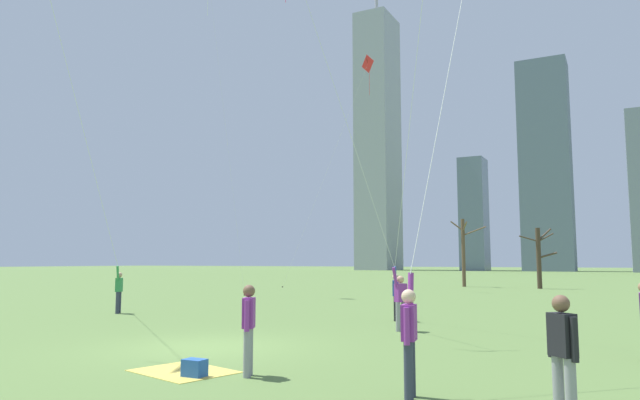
{
  "coord_description": "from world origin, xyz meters",
  "views": [
    {
      "loc": [
        8.9,
        -11.09,
        2.04
      ],
      "look_at": [
        0.0,
        6.0,
        4.11
      ],
      "focal_mm": 32.14,
      "sensor_mm": 36.0,
      "label": 1
    }
  ],
  "objects_px": {
    "kite_flyer_foreground_right_yellow": "(101,215)",
    "bare_tree_left_of_center": "(539,256)",
    "kite_flyer_midfield_center_orange": "(428,223)",
    "picnic_spot": "(190,369)",
    "distant_kite_drifting_right_white": "(212,9)",
    "bystander_watching_nearby": "(563,352)",
    "kite_flyer_foreground_left_blue": "(400,246)",
    "distant_kite_low_near_trees_red": "(363,78)",
    "kite_flyer_far_back_pink": "(380,235)",
    "bare_tree_leftmost": "(464,250)",
    "bystander_strolling_midfield": "(249,325)"
  },
  "relations": [
    {
      "from": "kite_flyer_foreground_right_yellow",
      "to": "bare_tree_left_of_center",
      "type": "xyz_separation_m",
      "value": [
        11.26,
        31.49,
        -1.28
      ]
    },
    {
      "from": "kite_flyer_midfield_center_orange",
      "to": "picnic_spot",
      "type": "relative_size",
      "value": 7.9
    },
    {
      "from": "kite_flyer_midfield_center_orange",
      "to": "distant_kite_drifting_right_white",
      "type": "bearing_deg",
      "value": 136.21
    },
    {
      "from": "kite_flyer_midfield_center_orange",
      "to": "bare_tree_left_of_center",
      "type": "bearing_deg",
      "value": 93.93
    },
    {
      "from": "kite_flyer_foreground_right_yellow",
      "to": "bare_tree_left_of_center",
      "type": "height_order",
      "value": "kite_flyer_foreground_right_yellow"
    },
    {
      "from": "bystander_watching_nearby",
      "to": "bare_tree_left_of_center",
      "type": "bearing_deg",
      "value": 96.95
    },
    {
      "from": "bystander_watching_nearby",
      "to": "kite_flyer_foreground_left_blue",
      "type": "bearing_deg",
      "value": 119.37
    },
    {
      "from": "distant_kite_drifting_right_white",
      "to": "distant_kite_low_near_trees_red",
      "type": "bearing_deg",
      "value": 57.18
    },
    {
      "from": "kite_flyer_far_back_pink",
      "to": "bare_tree_leftmost",
      "type": "xyz_separation_m",
      "value": [
        -4.99,
        31.14,
        0.19
      ]
    },
    {
      "from": "distant_kite_low_near_trees_red",
      "to": "bare_tree_leftmost",
      "type": "height_order",
      "value": "distant_kite_low_near_trees_red"
    },
    {
      "from": "kite_flyer_foreground_right_yellow",
      "to": "bystander_watching_nearby",
      "type": "bearing_deg",
      "value": -22.82
    },
    {
      "from": "bystander_watching_nearby",
      "to": "bare_tree_leftmost",
      "type": "xyz_separation_m",
      "value": [
        -10.52,
        38.98,
        2.1
      ]
    },
    {
      "from": "distant_kite_drifting_right_white",
      "to": "kite_flyer_midfield_center_orange",
      "type": "bearing_deg",
      "value": -43.79
    },
    {
      "from": "distant_kite_low_near_trees_red",
      "to": "bare_tree_leftmost",
      "type": "distance_m",
      "value": 16.2
    },
    {
      "from": "picnic_spot",
      "to": "kite_flyer_foreground_left_blue",
      "type": "bearing_deg",
      "value": 86.87
    },
    {
      "from": "kite_flyer_foreground_left_blue",
      "to": "picnic_spot",
      "type": "height_order",
      "value": "kite_flyer_foreground_left_blue"
    },
    {
      "from": "kite_flyer_far_back_pink",
      "to": "bystander_strolling_midfield",
      "type": "relative_size",
      "value": 7.49
    },
    {
      "from": "kite_flyer_far_back_pink",
      "to": "bare_tree_left_of_center",
      "type": "xyz_separation_m",
      "value": [
        0.88,
        30.34,
        -0.36
      ]
    },
    {
      "from": "kite_flyer_far_back_pink",
      "to": "bare_tree_leftmost",
      "type": "bearing_deg",
      "value": 99.1
    },
    {
      "from": "kite_flyer_foreground_right_yellow",
      "to": "distant_kite_low_near_trees_red",
      "type": "height_order",
      "value": "distant_kite_low_near_trees_red"
    },
    {
      "from": "kite_flyer_foreground_right_yellow",
      "to": "distant_kite_drifting_right_white",
      "type": "distance_m",
      "value": 20.94
    },
    {
      "from": "kite_flyer_foreground_left_blue",
      "to": "bystander_watching_nearby",
      "type": "relative_size",
      "value": 6.8
    },
    {
      "from": "kite_flyer_foreground_left_blue",
      "to": "distant_kite_drifting_right_white",
      "type": "relative_size",
      "value": 0.54
    },
    {
      "from": "picnic_spot",
      "to": "bare_tree_leftmost",
      "type": "relative_size",
      "value": 0.38
    },
    {
      "from": "bystander_strolling_midfield",
      "to": "bare_tree_left_of_center",
      "type": "bearing_deg",
      "value": 89.01
    },
    {
      "from": "bystander_watching_nearby",
      "to": "bare_tree_leftmost",
      "type": "bearing_deg",
      "value": 105.11
    },
    {
      "from": "bare_tree_left_of_center",
      "to": "kite_flyer_far_back_pink",
      "type": "bearing_deg",
      "value": -91.67
    },
    {
      "from": "kite_flyer_foreground_right_yellow",
      "to": "bare_tree_leftmost",
      "type": "relative_size",
      "value": 2.36
    },
    {
      "from": "bystander_watching_nearby",
      "to": "bare_tree_left_of_center",
      "type": "xyz_separation_m",
      "value": [
        -4.65,
        38.19,
        1.54
      ]
    },
    {
      "from": "kite_flyer_foreground_left_blue",
      "to": "kite_flyer_foreground_right_yellow",
      "type": "height_order",
      "value": "kite_flyer_foreground_right_yellow"
    },
    {
      "from": "bare_tree_left_of_center",
      "to": "bystander_strolling_midfield",
      "type": "bearing_deg",
      "value": -90.99
    },
    {
      "from": "bare_tree_left_of_center",
      "to": "bare_tree_leftmost",
      "type": "bearing_deg",
      "value": 172.3
    },
    {
      "from": "distant_kite_low_near_trees_red",
      "to": "bare_tree_left_of_center",
      "type": "height_order",
      "value": "distant_kite_low_near_trees_red"
    },
    {
      "from": "bystander_watching_nearby",
      "to": "distant_kite_drifting_right_white",
      "type": "xyz_separation_m",
      "value": [
        -21.97,
        20.38,
        17.46
      ]
    },
    {
      "from": "kite_flyer_foreground_right_yellow",
      "to": "bare_tree_leftmost",
      "type": "height_order",
      "value": "kite_flyer_foreground_right_yellow"
    },
    {
      "from": "kite_flyer_midfield_center_orange",
      "to": "bystander_strolling_midfield",
      "type": "bearing_deg",
      "value": -169.18
    },
    {
      "from": "kite_flyer_foreground_right_yellow",
      "to": "bystander_watching_nearby",
      "type": "height_order",
      "value": "kite_flyer_foreground_right_yellow"
    },
    {
      "from": "bare_tree_left_of_center",
      "to": "picnic_spot",
      "type": "bearing_deg",
      "value": -92.55
    },
    {
      "from": "kite_flyer_midfield_center_orange",
      "to": "bare_tree_leftmost",
      "type": "height_order",
      "value": "kite_flyer_midfield_center_orange"
    },
    {
      "from": "picnic_spot",
      "to": "kite_flyer_far_back_pink",
      "type": "bearing_deg",
      "value": 83.89
    },
    {
      "from": "bystander_strolling_midfield",
      "to": "distant_kite_drifting_right_white",
      "type": "bearing_deg",
      "value": 130.34
    },
    {
      "from": "picnic_spot",
      "to": "bare_tree_left_of_center",
      "type": "distance_m",
      "value": 37.9
    },
    {
      "from": "kite_flyer_far_back_pink",
      "to": "distant_kite_low_near_trees_red",
      "type": "relative_size",
      "value": 0.7
    },
    {
      "from": "bystander_watching_nearby",
      "to": "bare_tree_left_of_center",
      "type": "distance_m",
      "value": 38.5
    },
    {
      "from": "distant_kite_low_near_trees_red",
      "to": "bare_tree_left_of_center",
      "type": "relative_size",
      "value": 3.78
    },
    {
      "from": "distant_kite_drifting_right_white",
      "to": "distant_kite_low_near_trees_red",
      "type": "height_order",
      "value": "distant_kite_drifting_right_white"
    },
    {
      "from": "bystander_watching_nearby",
      "to": "bystander_strolling_midfield",
      "type": "xyz_separation_m",
      "value": [
        -5.3,
        0.75,
        0.0
      ]
    },
    {
      "from": "bare_tree_left_of_center",
      "to": "distant_kite_drifting_right_white",
      "type": "bearing_deg",
      "value": -134.2
    },
    {
      "from": "distant_kite_drifting_right_white",
      "to": "bare_tree_leftmost",
      "type": "height_order",
      "value": "distant_kite_drifting_right_white"
    },
    {
      "from": "kite_flyer_foreground_left_blue",
      "to": "bystander_watching_nearby",
      "type": "height_order",
      "value": "kite_flyer_foreground_left_blue"
    }
  ]
}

